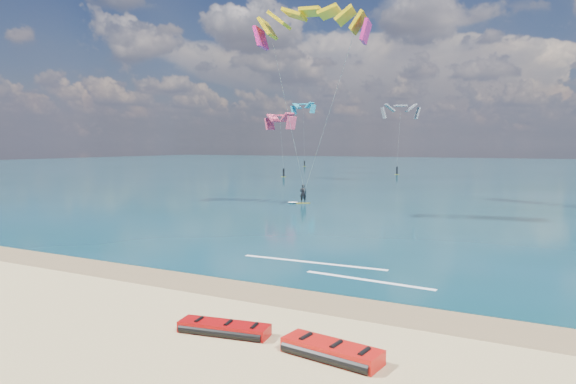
# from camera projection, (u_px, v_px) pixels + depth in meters

# --- Properties ---
(ground) EXTENTS (320.00, 320.00, 0.00)m
(ground) POSITION_uv_depth(u_px,v_px,m) (434.00, 198.00, 52.16)
(ground) COLOR tan
(ground) RESTS_ON ground
(wet_sand_strip) EXTENTS (320.00, 2.40, 0.01)m
(wet_sand_strip) POSITION_uv_depth(u_px,v_px,m) (231.00, 288.00, 19.44)
(wet_sand_strip) COLOR olive
(wet_sand_strip) RESTS_ON ground
(sea) EXTENTS (320.00, 200.00, 0.04)m
(sea) POSITION_uv_depth(u_px,v_px,m) (496.00, 170.00, 108.75)
(sea) COLOR #0A353B
(sea) RESTS_ON ground
(packed_kite_left) EXTENTS (2.99, 1.50, 0.38)m
(packed_kite_left) POSITION_uv_depth(u_px,v_px,m) (224.00, 334.00, 14.74)
(packed_kite_left) COLOR #A40809
(packed_kite_left) RESTS_ON ground
(packed_kite_mid) EXTENTS (2.98, 1.59, 0.44)m
(packed_kite_mid) POSITION_uv_depth(u_px,v_px,m) (332.00, 358.00, 13.05)
(packed_kite_mid) COLOR red
(packed_kite_mid) RESTS_ON ground
(kitesurfer_main) EXTENTS (11.71, 9.86, 16.72)m
(kitesurfer_main) POSITION_uv_depth(u_px,v_px,m) (307.00, 107.00, 41.73)
(kitesurfer_main) COLOR yellow
(kitesurfer_main) RESTS_ON sea
(shoreline_foam) EXTENTS (9.46, 2.36, 0.01)m
(shoreline_foam) POSITION_uv_depth(u_px,v_px,m) (335.00, 270.00, 22.10)
(shoreline_foam) COLOR white
(shoreline_foam) RESTS_ON ground
(distant_kites) EXTENTS (82.02, 41.17, 14.82)m
(distant_kites) POSITION_uv_depth(u_px,v_px,m) (433.00, 142.00, 90.02)
(distant_kites) COLOR #2B9DBC
(distant_kites) RESTS_ON ground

